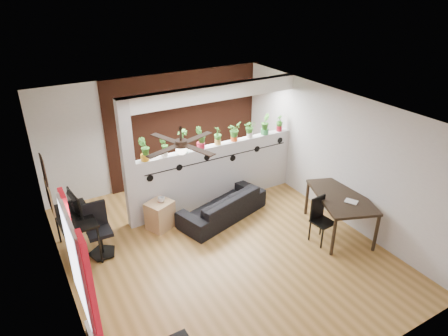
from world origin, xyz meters
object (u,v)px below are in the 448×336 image
Objects in this scene: potted_plant_2 at (183,141)px; computer_desk at (75,219)px; potted_plant_4 at (218,135)px; office_chair at (99,233)px; ceiling_fan at (181,146)px; potted_plant_7 at (265,124)px; dining_table at (341,199)px; potted_plant_6 at (250,128)px; potted_plant_8 at (280,123)px; folding_chair at (320,216)px; cup at (161,199)px; potted_plant_3 at (201,137)px; sofa at (223,206)px; potted_plant_0 at (144,149)px; cube_shelf at (160,215)px; potted_plant_1 at (164,146)px; potted_plant_5 at (234,131)px.

computer_desk is at bearing -171.22° from potted_plant_2.
potted_plant_4 reaches higher than office_chair.
office_chair is (-2.72, -0.56, -1.12)m from potted_plant_4.
office_chair is at bearing 132.13° from ceiling_fan.
potted_plant_7 is at bearing 4.71° from computer_desk.
potted_plant_4 is 0.82× the size of potted_plant_7.
dining_table is at bearing -83.05° from potted_plant_7.
potted_plant_8 is (0.79, 0.00, -0.01)m from potted_plant_6.
folding_chair is at bearing -24.88° from computer_desk.
potted_plant_2 is 1.98m from potted_plant_7.
cup is at bearing 83.97° from ceiling_fan.
sofa is at bearing -76.70° from potted_plant_3.
ceiling_fan reaches higher than office_chair.
potted_plant_6 is (0.79, 0.00, 0.00)m from potted_plant_4.
potted_plant_0 is 2.37m from potted_plant_6.
potted_plant_3 reaches higher than cube_shelf.
potted_plant_3 is at bearing 7.49° from computer_desk.
sofa is 13.58× the size of cup.
cube_shelf is at bearing 0.33° from computer_desk.
potted_plant_4 is 0.67× the size of cube_shelf.
potted_plant_0 is at bearing 180.00° from potted_plant_7.
potted_plant_6 reaches higher than cube_shelf.
potted_plant_1 is at bearing 180.00° from potted_plant_7.
sofa is at bearing -25.13° from potted_plant_0.
potted_plant_0 is 1.17× the size of potted_plant_1.
ceiling_fan is at bearing -90.64° from potted_plant_0.
potted_plant_2 is at bearing 180.00° from potted_plant_7.
potted_plant_5 reaches higher than potted_plant_8.
folding_chair is at bearing -67.09° from potted_plant_4.
potted_plant_8 is (1.97, 0.00, -0.04)m from potted_plant_3.
sofa is (0.54, -0.63, -1.33)m from potted_plant_2.
ceiling_fan is at bearing -117.64° from cube_shelf.
potted_plant_4 reaches higher than computer_desk.
folding_chair is (-0.52, -0.02, -0.18)m from dining_table.
dining_table is at bearing -22.08° from computer_desk.
cube_shelf is (-1.10, -0.34, -1.31)m from potted_plant_3.
office_chair is (-1.93, -0.56, -1.17)m from potted_plant_2.
ceiling_fan is 2.79m from potted_plant_5.
potted_plant_6 is at bearing 36.98° from ceiling_fan.
cup is at bearing -152.59° from potted_plant_2.
potted_plant_6 is at bearing 0.00° from potted_plant_3.
potted_plant_0 is (0.02, 1.80, -0.72)m from ceiling_fan.
potted_plant_6 reaches higher than computer_desk.
cup is 0.12× the size of computer_desk.
cube_shelf is (-3.08, -0.34, -1.26)m from potted_plant_8.
potted_plant_4 is at bearing -180.00° from potted_plant_7.
potted_plant_7 reaches higher than potted_plant_0.
computer_desk is (-3.84, -0.35, -0.85)m from potted_plant_6.
potted_plant_1 reaches higher than potted_plant_4.
cup reaches higher than sofa.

